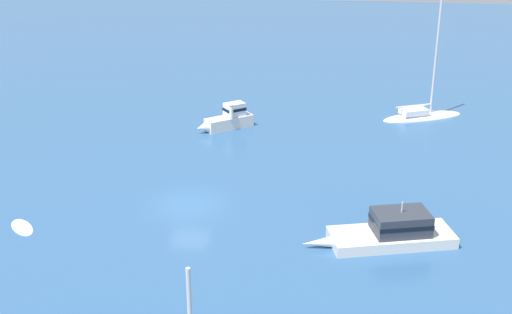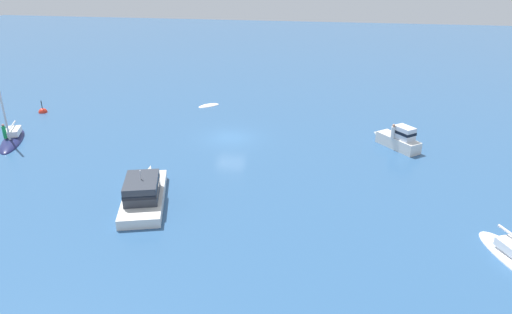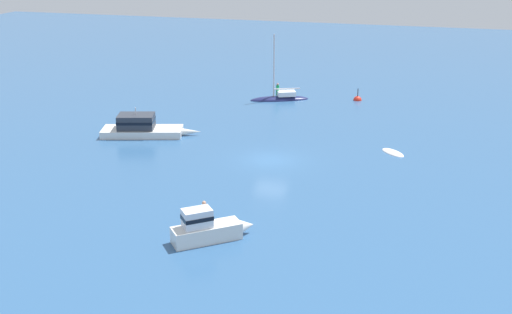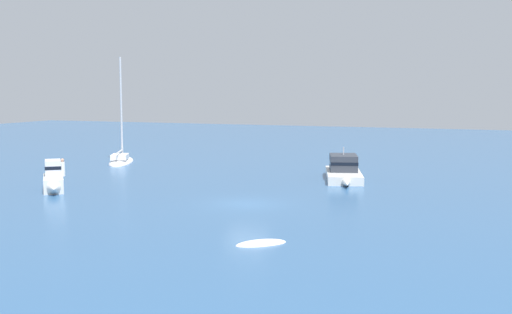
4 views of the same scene
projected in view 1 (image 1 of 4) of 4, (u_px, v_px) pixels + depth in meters
ground_plane at (189, 205)px, 42.99m from camera, size 160.00×160.00×0.00m
sailboat at (422, 115)px, 58.66m from camera, size 4.97×7.54×10.43m
dinghy at (22, 228)px, 40.17m from camera, size 2.50×2.43×0.36m
motor_cruiser at (393, 231)px, 38.26m from camera, size 4.43×8.69×2.50m
launch at (228, 119)px, 55.88m from camera, size 4.00×4.52×2.21m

